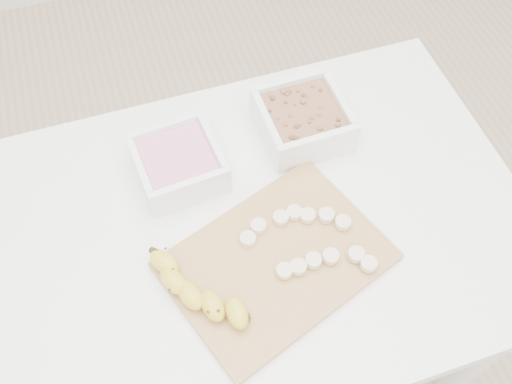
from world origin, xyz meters
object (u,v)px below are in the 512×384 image
object	(u,v)px
table	(261,246)
bowl_granola	(303,120)
cutting_board	(276,261)
banana	(199,292)
bowl_yogurt	(179,163)

from	to	relation	value
table	bowl_granola	world-z (taller)	bowl_granola
cutting_board	banana	distance (m)	0.15
bowl_yogurt	cutting_board	size ratio (longest dim) A/B	0.46
table	bowl_yogurt	distance (m)	0.23
cutting_board	banana	xyz separation A→B (m)	(-0.14, -0.02, 0.02)
banana	table	bearing A→B (deg)	12.69
banana	cutting_board	bearing A→B (deg)	-15.00
bowl_granola	bowl_yogurt	bearing A→B (deg)	-174.65
bowl_granola	banana	xyz separation A→B (m)	(-0.29, -0.29, -0.01)
bowl_yogurt	bowl_granola	size ratio (longest dim) A/B	0.98
bowl_yogurt	bowl_granola	xyz separation A→B (m)	(0.26, 0.02, 0.00)
bowl_granola	banana	bearing A→B (deg)	-135.51
table	banana	xyz separation A→B (m)	(-0.15, -0.11, 0.13)
bowl_yogurt	banana	world-z (taller)	bowl_yogurt
bowl_granola	cutting_board	bearing A→B (deg)	-119.19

